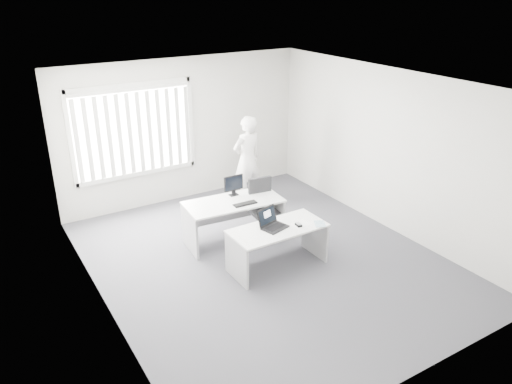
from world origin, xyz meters
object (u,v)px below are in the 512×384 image
desk_near (278,239)px  person (247,159)px  laptop (275,220)px  desk_far (234,212)px  office_chair (263,218)px  monitor (234,185)px

desk_near → person: person is taller
desk_near → laptop: size_ratio=3.96×
desk_far → office_chair: bearing=-1.8°
office_chair → monitor: 0.79m
desk_far → person: size_ratio=0.96×
person → desk_near: bearing=64.1°
office_chair → person: 1.59m
desk_far → office_chair: office_chair is taller
desk_near → desk_far: (-0.16, 1.09, 0.04)m
person → laptop: 2.61m
desk_far → person: person is taller
office_chair → monitor: (-0.42, 0.28, 0.60)m
desk_near → monitor: (-0.03, 1.30, 0.42)m
desk_near → laptop: laptop is taller
desk_near → office_chair: bearing=68.7°
desk_near → desk_far: desk_far is taller
desk_near → monitor: bearing=91.1°
office_chair → laptop: bearing=-106.2°
office_chair → monitor: bearing=153.8°
desk_far → monitor: (0.13, 0.22, 0.38)m
person → laptop: bearing=63.0°
laptop → person: bearing=53.0°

